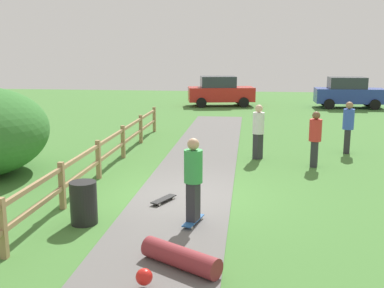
{
  "coord_description": "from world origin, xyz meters",
  "views": [
    {
      "loc": [
        1.57,
        -10.88,
        3.56
      ],
      "look_at": [
        0.01,
        1.59,
        1.0
      ],
      "focal_mm": 43.16,
      "sensor_mm": 36.0,
      "label": 1
    }
  ],
  "objects_px": {
    "bystander_red": "(315,136)",
    "bystander_white": "(258,129)",
    "skateboard_loose": "(164,199)",
    "skater_fallen": "(178,259)",
    "bystander_blue": "(348,125)",
    "skater_riding": "(193,177)",
    "parked_car_red": "(220,91)",
    "parked_car_blue": "(349,93)",
    "trash_bin": "(84,203)"
  },
  "relations": [
    {
      "from": "skater_fallen",
      "to": "skateboard_loose",
      "type": "bearing_deg",
      "value": 104.38
    },
    {
      "from": "skater_riding",
      "to": "bystander_blue",
      "type": "relative_size",
      "value": 1.0
    },
    {
      "from": "parked_car_red",
      "to": "parked_car_blue",
      "type": "height_order",
      "value": "same"
    },
    {
      "from": "skater_fallen",
      "to": "bystander_blue",
      "type": "distance_m",
      "value": 10.55
    },
    {
      "from": "trash_bin",
      "to": "bystander_white",
      "type": "distance_m",
      "value": 7.39
    },
    {
      "from": "parked_car_red",
      "to": "parked_car_blue",
      "type": "distance_m",
      "value": 8.06
    },
    {
      "from": "skater_fallen",
      "to": "parked_car_red",
      "type": "height_order",
      "value": "parked_car_red"
    },
    {
      "from": "bystander_red",
      "to": "skater_fallen",
      "type": "bearing_deg",
      "value": -113.15
    },
    {
      "from": "skateboard_loose",
      "to": "skater_riding",
      "type": "bearing_deg",
      "value": -56.37
    },
    {
      "from": "parked_car_red",
      "to": "parked_car_blue",
      "type": "bearing_deg",
      "value": 0.07
    },
    {
      "from": "bystander_red",
      "to": "bystander_blue",
      "type": "xyz_separation_m",
      "value": [
        1.41,
        2.13,
        0.05
      ]
    },
    {
      "from": "parked_car_blue",
      "to": "skateboard_loose",
      "type": "bearing_deg",
      "value": -112.55
    },
    {
      "from": "parked_car_blue",
      "to": "bystander_blue",
      "type": "bearing_deg",
      "value": -101.45
    },
    {
      "from": "bystander_red",
      "to": "parked_car_red",
      "type": "xyz_separation_m",
      "value": [
        -3.93,
        15.58,
        0.0
      ]
    },
    {
      "from": "bystander_blue",
      "to": "parked_car_red",
      "type": "relative_size",
      "value": 0.41
    },
    {
      "from": "skater_fallen",
      "to": "skater_riding",
      "type": "bearing_deg",
      "value": 89.73
    },
    {
      "from": "skater_fallen",
      "to": "bystander_blue",
      "type": "relative_size",
      "value": 0.8
    },
    {
      "from": "skater_riding",
      "to": "bystander_white",
      "type": "xyz_separation_m",
      "value": [
        1.42,
        6.17,
        -0.03
      ]
    },
    {
      "from": "bystander_white",
      "to": "skater_fallen",
      "type": "bearing_deg",
      "value": -99.85
    },
    {
      "from": "skater_riding",
      "to": "parked_car_blue",
      "type": "relative_size",
      "value": 0.43
    },
    {
      "from": "skater_riding",
      "to": "bystander_blue",
      "type": "height_order",
      "value": "skater_riding"
    },
    {
      "from": "skater_riding",
      "to": "bystander_blue",
      "type": "xyz_separation_m",
      "value": [
        4.55,
        7.44,
        -0.03
      ]
    },
    {
      "from": "skater_riding",
      "to": "parked_car_blue",
      "type": "height_order",
      "value": "parked_car_blue"
    },
    {
      "from": "bystander_blue",
      "to": "bystander_white",
      "type": "bearing_deg",
      "value": -157.84
    },
    {
      "from": "skateboard_loose",
      "to": "bystander_red",
      "type": "height_order",
      "value": "bystander_red"
    },
    {
      "from": "skater_fallen",
      "to": "bystander_red",
      "type": "height_order",
      "value": "bystander_red"
    },
    {
      "from": "trash_bin",
      "to": "bystander_red",
      "type": "relative_size",
      "value": 0.52
    },
    {
      "from": "skater_riding",
      "to": "skateboard_loose",
      "type": "xyz_separation_m",
      "value": [
        -0.87,
        1.3,
        -0.94
      ]
    },
    {
      "from": "skateboard_loose",
      "to": "trash_bin",
      "type": "bearing_deg",
      "value": -132.8
    },
    {
      "from": "skater_fallen",
      "to": "parked_car_blue",
      "type": "relative_size",
      "value": 0.34
    },
    {
      "from": "trash_bin",
      "to": "parked_car_red",
      "type": "xyz_separation_m",
      "value": [
        1.48,
        21.11,
        0.51
      ]
    },
    {
      "from": "parked_car_blue",
      "to": "parked_car_red",
      "type": "bearing_deg",
      "value": -179.93
    },
    {
      "from": "bystander_blue",
      "to": "bystander_white",
      "type": "distance_m",
      "value": 3.38
    },
    {
      "from": "trash_bin",
      "to": "skater_riding",
      "type": "height_order",
      "value": "skater_riding"
    },
    {
      "from": "skater_riding",
      "to": "skater_fallen",
      "type": "xyz_separation_m",
      "value": [
        -0.01,
        -2.04,
        -0.83
      ]
    },
    {
      "from": "bystander_blue",
      "to": "skater_fallen",
      "type": "bearing_deg",
      "value": -115.65
    },
    {
      "from": "skateboard_loose",
      "to": "skater_fallen",
      "type": "bearing_deg",
      "value": -75.62
    },
    {
      "from": "skater_riding",
      "to": "bystander_blue",
      "type": "bearing_deg",
      "value": 58.59
    },
    {
      "from": "trash_bin",
      "to": "parked_car_red",
      "type": "distance_m",
      "value": 21.17
    },
    {
      "from": "bystander_white",
      "to": "parked_car_blue",
      "type": "bearing_deg",
      "value": 68.33
    },
    {
      "from": "skater_fallen",
      "to": "bystander_red",
      "type": "distance_m",
      "value": 8.04
    },
    {
      "from": "bystander_blue",
      "to": "parked_car_blue",
      "type": "bearing_deg",
      "value": 78.55
    },
    {
      "from": "trash_bin",
      "to": "bystander_red",
      "type": "bearing_deg",
      "value": 45.63
    },
    {
      "from": "trash_bin",
      "to": "bystander_blue",
      "type": "relative_size",
      "value": 0.5
    },
    {
      "from": "bystander_red",
      "to": "bystander_white",
      "type": "height_order",
      "value": "bystander_white"
    },
    {
      "from": "bystander_red",
      "to": "bystander_white",
      "type": "relative_size",
      "value": 0.95
    },
    {
      "from": "bystander_blue",
      "to": "skater_riding",
      "type": "bearing_deg",
      "value": -121.41
    },
    {
      "from": "skater_riding",
      "to": "bystander_red",
      "type": "relative_size",
      "value": 1.05
    },
    {
      "from": "bystander_white",
      "to": "parked_car_blue",
      "type": "xyz_separation_m",
      "value": [
        5.86,
        14.74,
        -0.05
      ]
    },
    {
      "from": "skater_fallen",
      "to": "skateboard_loose",
      "type": "xyz_separation_m",
      "value": [
        -0.86,
        3.35,
        -0.11
      ]
    }
  ]
}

